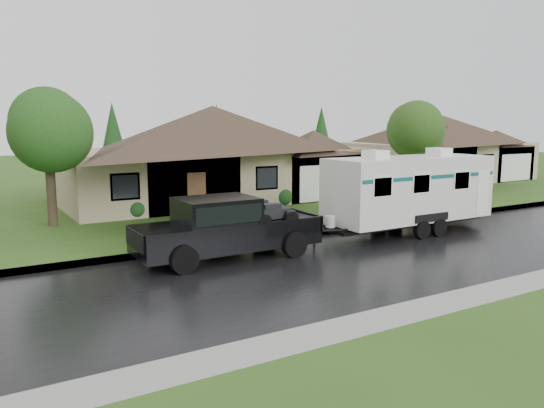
# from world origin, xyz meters

# --- Properties ---
(ground) EXTENTS (140.00, 140.00, 0.00)m
(ground) POSITION_xyz_m (0.00, 0.00, 0.00)
(ground) COLOR #2E5219
(ground) RESTS_ON ground
(road) EXTENTS (140.00, 8.00, 0.01)m
(road) POSITION_xyz_m (0.00, -2.00, 0.01)
(road) COLOR black
(road) RESTS_ON ground
(curb) EXTENTS (140.00, 0.50, 0.15)m
(curb) POSITION_xyz_m (0.00, 2.25, 0.07)
(curb) COLOR gray
(curb) RESTS_ON ground
(lawn) EXTENTS (140.00, 26.00, 0.15)m
(lawn) POSITION_xyz_m (0.00, 15.00, 0.07)
(lawn) COLOR #2E5219
(lawn) RESTS_ON ground
(house_main) EXTENTS (19.44, 10.80, 6.90)m
(house_main) POSITION_xyz_m (2.29, 13.84, 3.59)
(house_main) COLOR gray
(house_main) RESTS_ON lawn
(house_neighbor) EXTENTS (15.12, 9.72, 6.45)m
(house_neighbor) POSITION_xyz_m (22.27, 14.34, 3.32)
(house_neighbor) COLOR tan
(house_neighbor) RESTS_ON lawn
(tree_left_green) EXTENTS (3.72, 3.72, 6.16)m
(tree_left_green) POSITION_xyz_m (-8.07, 9.25, 4.42)
(tree_left_green) COLOR #382B1E
(tree_left_green) RESTS_ON lawn
(tree_right_green) EXTENTS (3.56, 3.56, 5.89)m
(tree_right_green) POSITION_xyz_m (11.44, 6.57, 4.24)
(tree_right_green) COLOR #382B1E
(tree_right_green) RESTS_ON lawn
(shrub_row) EXTENTS (13.60, 1.00, 1.00)m
(shrub_row) POSITION_xyz_m (2.00, 9.30, 0.65)
(shrub_row) COLOR #143814
(shrub_row) RESTS_ON lawn
(pickup_truck) EXTENTS (6.56, 2.49, 2.19)m
(pickup_truck) POSITION_xyz_m (-3.70, 0.62, 1.17)
(pickup_truck) COLOR black
(pickup_truck) RESTS_ON ground
(travel_trailer) EXTENTS (8.09, 2.84, 3.63)m
(travel_trailer) POSITION_xyz_m (5.11, 0.62, 1.93)
(travel_trailer) COLOR silver
(travel_trailer) RESTS_ON ground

